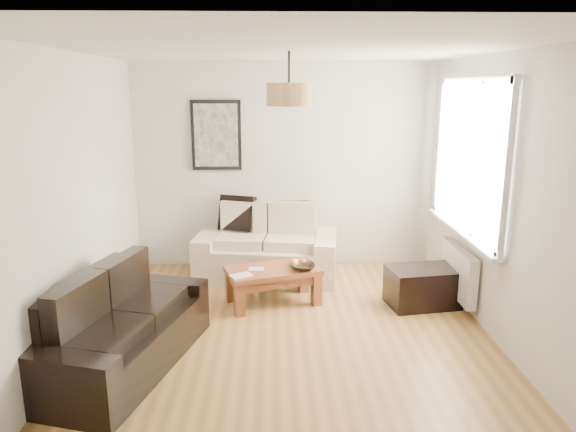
{
  "coord_description": "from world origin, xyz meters",
  "views": [
    {
      "loc": [
        -0.15,
        -4.55,
        2.31
      ],
      "look_at": [
        0.0,
        0.6,
        1.05
      ],
      "focal_mm": 33.49,
      "sensor_mm": 36.0,
      "label": 1
    }
  ],
  "objects_px": {
    "loveseat_cream": "(267,243)",
    "sofa_leather": "(120,323)",
    "ottoman": "(423,287)",
    "coffee_table": "(273,286)"
  },
  "relations": [
    {
      "from": "loveseat_cream",
      "to": "sofa_leather",
      "type": "height_order",
      "value": "loveseat_cream"
    },
    {
      "from": "ottoman",
      "to": "loveseat_cream",
      "type": "bearing_deg",
      "value": 149.81
    },
    {
      "from": "loveseat_cream",
      "to": "coffee_table",
      "type": "distance_m",
      "value": 0.9
    },
    {
      "from": "sofa_leather",
      "to": "ottoman",
      "type": "height_order",
      "value": "sofa_leather"
    },
    {
      "from": "loveseat_cream",
      "to": "sofa_leather",
      "type": "distance_m",
      "value": 2.48
    },
    {
      "from": "coffee_table",
      "to": "loveseat_cream",
      "type": "bearing_deg",
      "value": 94.66
    },
    {
      "from": "loveseat_cream",
      "to": "coffee_table",
      "type": "xyz_separation_m",
      "value": [
        0.07,
        -0.87,
        -0.22
      ]
    },
    {
      "from": "loveseat_cream",
      "to": "coffee_table",
      "type": "height_order",
      "value": "loveseat_cream"
    },
    {
      "from": "sofa_leather",
      "to": "ottoman",
      "type": "xyz_separation_m",
      "value": [
        2.88,
        1.19,
        -0.17
      ]
    },
    {
      "from": "loveseat_cream",
      "to": "sofa_leather",
      "type": "bearing_deg",
      "value": -111.43
    }
  ]
}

